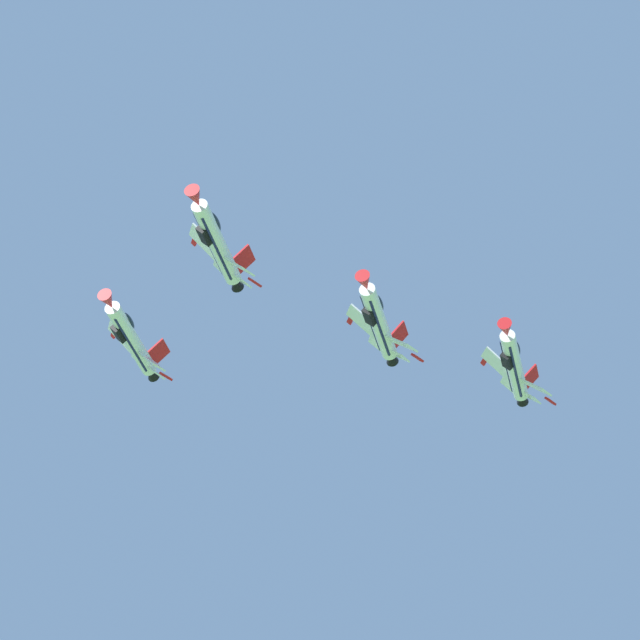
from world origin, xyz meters
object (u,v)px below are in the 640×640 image
fighter_jet_lead (216,241)px  fighter_jet_right_wing (131,338)px  fighter_jet_left_outer (514,365)px  fighter_jet_left_wing (378,321)px

fighter_jet_lead → fighter_jet_right_wing: size_ratio=1.00×
fighter_jet_lead → fighter_jet_left_outer: (30.63, 21.05, -1.85)m
fighter_jet_right_wing → fighter_jet_lead: bearing=137.2°
fighter_jet_lead → fighter_jet_right_wing: 18.10m
fighter_jet_lead → fighter_jet_left_outer: bearing=-135.3°
fighter_jet_left_wing → fighter_jet_right_wing: bearing=4.2°
fighter_jet_left_wing → fighter_jet_left_outer: 17.51m
fighter_jet_left_wing → fighter_jet_left_outer: bearing=-137.2°
fighter_jet_lead → fighter_jet_left_outer: 37.21m
fighter_jet_right_wing → fighter_jet_left_outer: (41.51, 6.64, -0.57)m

